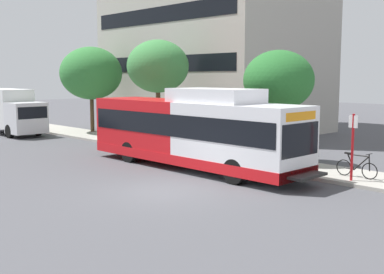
# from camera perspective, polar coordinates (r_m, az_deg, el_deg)

# --- Properties ---
(ground_plane) EXTENTS (120.00, 120.00, 0.00)m
(ground_plane) POSITION_cam_1_polar(r_m,az_deg,el_deg) (24.31, -15.68, -2.98)
(ground_plane) COLOR #4C4C51
(sidewalk_curb) EXTENTS (3.00, 56.00, 0.14)m
(sidewalk_curb) POSITION_cam_1_polar(r_m,az_deg,el_deg) (26.77, -0.28, -1.65)
(sidewalk_curb) COLOR #A8A399
(sidewalk_curb) RESTS_ON ground
(transit_bus) EXTENTS (2.58, 12.25, 3.65)m
(transit_bus) POSITION_cam_1_polar(r_m,az_deg,el_deg) (21.88, 0.07, 0.69)
(transit_bus) COLOR white
(transit_bus) RESTS_ON ground
(bus_stop_sign_pole) EXTENTS (0.10, 0.36, 2.60)m
(bus_stop_sign_pole) POSITION_cam_1_polar(r_m,az_deg,el_deg) (19.66, 18.39, -0.56)
(bus_stop_sign_pole) COLOR red
(bus_stop_sign_pole) RESTS_ON sidewalk_curb
(bicycle_parked) EXTENTS (0.52, 1.76, 1.02)m
(bicycle_parked) POSITION_cam_1_polar(r_m,az_deg,el_deg) (20.48, 18.82, -3.37)
(bicycle_parked) COLOR black
(bicycle_parked) RESTS_ON sidewalk_curb
(street_tree_near_stop) EXTENTS (3.34, 3.34, 5.27)m
(street_tree_near_stop) POSITION_cam_1_polar(r_m,az_deg,el_deg) (23.35, 10.16, 6.57)
(street_tree_near_stop) COLOR #4C3823
(street_tree_near_stop) RESTS_ON sidewalk_curb
(street_tree_mid_block) EXTENTS (3.76, 3.76, 6.23)m
(street_tree_mid_block) POSITION_cam_1_polar(r_m,az_deg,el_deg) (29.71, -4.05, 8.28)
(street_tree_mid_block) COLOR #4C3823
(street_tree_mid_block) RESTS_ON sidewalk_curb
(street_tree_far_block) EXTENTS (4.47, 4.47, 6.15)m
(street_tree_far_block) POSITION_cam_1_polar(r_m,az_deg,el_deg) (36.06, -11.80, 7.35)
(street_tree_far_block) COLOR #4C3823
(street_tree_far_block) RESTS_ON sidewalk_curb
(box_truck_background) EXTENTS (2.32, 7.01, 3.25)m
(box_truck_background) POSITION_cam_1_polar(r_m,az_deg,el_deg) (37.39, -20.68, 2.98)
(box_truck_background) COLOR silver
(box_truck_background) RESTS_ON ground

